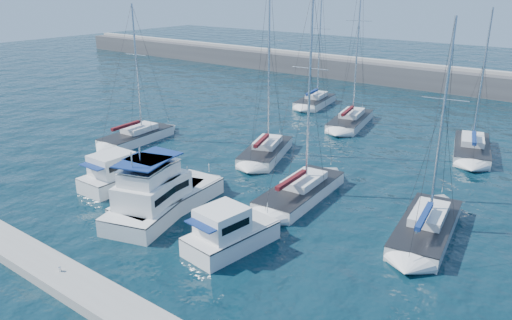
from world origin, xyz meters
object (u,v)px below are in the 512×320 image
Objects in this scene: motor_yacht_stbd_inner at (165,195)px; sailboat_mid_e at (426,228)px; sailboat_mid_a at (137,136)px; sailboat_mid_b at (266,151)px; motor_yacht_port_inner at (153,201)px; sailboat_back_c at (472,149)px; sailboat_back_b at (350,120)px; motor_yacht_port_outer at (119,174)px; motor_yacht_stbd_outer at (228,234)px; sailboat_mid_d at (301,191)px; sailboat_back_a at (315,101)px.

sailboat_mid_e is at bearing 20.28° from motor_yacht_stbd_inner.
sailboat_mid_a is 13.66m from sailboat_mid_b.
sailboat_back_c reaches higher than motor_yacht_port_inner.
sailboat_back_b is (1.20, 14.31, 0.00)m from sailboat_mid_b.
sailboat_mid_a is 23.28m from sailboat_back_b.
sailboat_back_b is (6.29, 26.84, -0.39)m from motor_yacht_port_outer.
sailboat_mid_d is at bearing 100.80° from motor_yacht_stbd_outer.
sailboat_mid_e is at bearing 16.51° from motor_yacht_port_outer.
sailboat_mid_a is 20.59m from sailboat_mid_d.
sailboat_back_a is 0.85× the size of sailboat_back_b.
motor_yacht_stbd_outer is 12.58m from sailboat_mid_e.
motor_yacht_port_outer is at bearing -171.45° from sailboat_mid_e.
sailboat_mid_a is at bearing 141.62° from motor_yacht_stbd_inner.
motor_yacht_port_outer is 31.80m from sailboat_back_c.
sailboat_mid_e is (8.85, 8.93, -0.44)m from motor_yacht_stbd_outer.
sailboat_back_a is 9.78m from sailboat_back_b.
sailboat_back_b reaches higher than sailboat_mid_d.
sailboat_back_c is at bearing 50.99° from motor_yacht_port_outer.
motor_yacht_port_inner is at bearing -40.75° from sailboat_mid_a.
sailboat_mid_d is 21.09m from sailboat_back_b.
sailboat_back_c is at bearing 63.66° from sailboat_mid_d.
sailboat_back_b is (7.98, -5.65, 0.02)m from sailboat_back_a.
sailboat_mid_b is at bearing -106.68° from sailboat_back_b.
motor_yacht_stbd_outer is 0.36× the size of sailboat_mid_b.
sailboat_mid_b is 9.49m from sailboat_mid_d.
sailboat_back_c is at bearing 20.72° from sailboat_mid_b.
motor_yacht_port_inner is at bearing -104.62° from sailboat_mid_b.
motor_yacht_port_outer is 0.38× the size of sailboat_mid_b.
motor_yacht_port_outer is 0.41× the size of sailboat_back_a.
sailboat_mid_e is (15.87, 7.54, -0.63)m from motor_yacht_stbd_inner.
sailboat_mid_e reaches higher than motor_yacht_port_outer.
sailboat_mid_e is 18.28m from sailboat_back_c.
motor_yacht_port_inner is at bearing -86.43° from sailboat_back_a.
motor_yacht_port_outer is 11.56m from sailboat_mid_a.
sailboat_mid_b is 21.08m from sailboat_back_a.
motor_yacht_port_inner is at bearing -130.56° from sailboat_mid_d.
sailboat_back_a reaches higher than sailboat_back_c.
motor_yacht_port_inner is at bearing -101.96° from sailboat_back_b.
motor_yacht_stbd_outer is 16.82m from sailboat_mid_b.
motor_yacht_port_inner is 0.67× the size of sailboat_mid_a.
motor_yacht_port_outer is 0.72× the size of motor_yacht_stbd_inner.
motor_yacht_stbd_outer is at bearing -16.32° from motor_yacht_stbd_inner.
motor_yacht_port_inner is 10.79m from sailboat_mid_d.
sailboat_back_a reaches higher than motor_yacht_stbd_outer.
motor_yacht_port_outer is at bearing -96.43° from sailboat_back_a.
sailboat_mid_d is 1.11× the size of sailboat_mid_e.
sailboat_mid_e reaches higher than sailboat_back_c.
motor_yacht_port_inner is 18.02m from sailboat_mid_e.
motor_yacht_port_inner is 17.61m from sailboat_mid_a.
motor_yacht_stbd_inner is at bearing -102.19° from sailboat_back_b.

